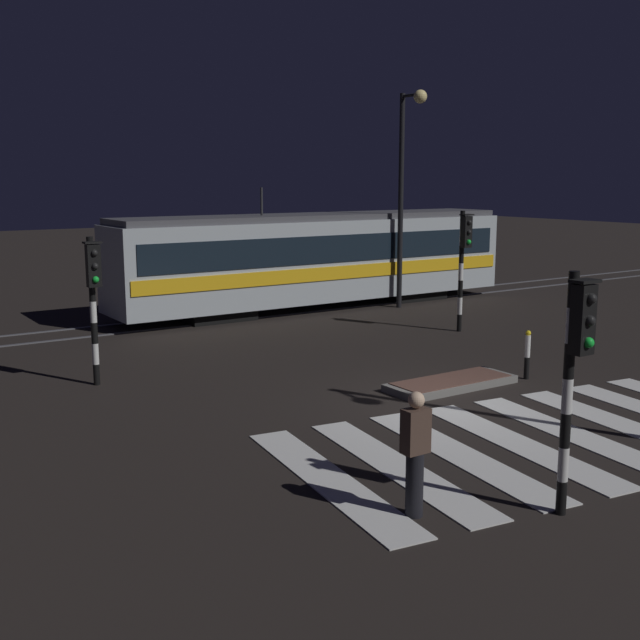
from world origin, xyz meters
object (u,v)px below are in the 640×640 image
(traffic_light_corner_far_left, at_px, (93,289))
(street_lamp_trackside_right, at_px, (406,173))
(tram, at_px, (318,258))
(bollard_island_edge, at_px, (527,355))
(pedestrian_waiting_at_kerb, at_px, (415,453))
(traffic_light_kerb_mid_left, at_px, (575,358))
(traffic_light_corner_far_right, at_px, (464,253))

(traffic_light_corner_far_left, relative_size, street_lamp_trackside_right, 0.44)
(tram, height_order, bollard_island_edge, tram)
(traffic_light_corner_far_left, bearing_deg, bollard_island_edge, -30.08)
(tram, bearing_deg, bollard_island_edge, -98.18)
(bollard_island_edge, bearing_deg, traffic_light_corner_far_left, 149.92)
(pedestrian_waiting_at_kerb, bearing_deg, bollard_island_edge, 31.38)
(street_lamp_trackside_right, bearing_deg, traffic_light_kerb_mid_left, -122.31)
(tram, bearing_deg, traffic_light_kerb_mid_left, -112.58)
(traffic_light_kerb_mid_left, height_order, bollard_island_edge, traffic_light_kerb_mid_left)
(traffic_light_corner_far_right, distance_m, traffic_light_kerb_mid_left, 12.81)
(traffic_light_corner_far_right, distance_m, tram, 6.10)
(traffic_light_corner_far_right, distance_m, street_lamp_trackside_right, 4.96)
(traffic_light_kerb_mid_left, bearing_deg, traffic_light_corner_far_right, 52.49)
(traffic_light_kerb_mid_left, bearing_deg, pedestrian_waiting_at_kerb, 145.87)
(traffic_light_kerb_mid_left, distance_m, pedestrian_waiting_at_kerb, 2.40)
(traffic_light_corner_far_left, height_order, tram, tram)
(traffic_light_corner_far_right, height_order, traffic_light_kerb_mid_left, traffic_light_corner_far_right)
(traffic_light_corner_far_left, xyz_separation_m, bollard_island_edge, (8.20, -4.75, -1.57))
(traffic_light_corner_far_right, relative_size, street_lamp_trackside_right, 0.48)
(bollard_island_edge, bearing_deg, tram, 81.82)
(traffic_light_corner_far_right, height_order, bollard_island_edge, traffic_light_corner_far_right)
(traffic_light_kerb_mid_left, relative_size, bollard_island_edge, 2.95)
(pedestrian_waiting_at_kerb, bearing_deg, traffic_light_corner_far_left, 98.72)
(traffic_light_corner_far_right, bearing_deg, traffic_light_kerb_mid_left, -127.51)
(pedestrian_waiting_at_kerb, relative_size, bollard_island_edge, 1.54)
(street_lamp_trackside_right, bearing_deg, traffic_light_corner_far_left, -160.38)
(traffic_light_corner_far_left, distance_m, bollard_island_edge, 9.60)
(tram, bearing_deg, traffic_light_corner_far_left, -148.04)
(traffic_light_corner_far_left, bearing_deg, pedestrian_waiting_at_kerb, -81.28)
(street_lamp_trackside_right, distance_m, pedestrian_waiting_at_kerb, 17.47)
(bollard_island_edge, bearing_deg, traffic_light_kerb_mid_left, -134.17)
(traffic_light_corner_far_right, bearing_deg, traffic_light_corner_far_left, -179.41)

